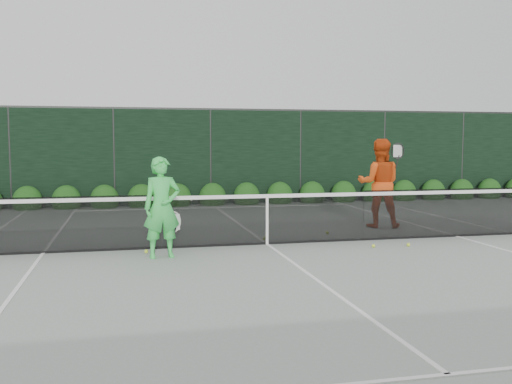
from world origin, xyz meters
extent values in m
plane|color=gray|center=(0.00, 0.00, 0.00)|extent=(80.00, 80.00, 0.00)
cube|color=black|center=(-4.20, 0.00, 0.51)|extent=(4.40, 0.01, 1.02)
cube|color=black|center=(0.00, 0.00, 0.48)|extent=(4.00, 0.01, 0.96)
cube|color=black|center=(4.20, 0.00, 0.51)|extent=(4.40, 0.01, 1.02)
cube|color=white|center=(0.00, 0.00, 0.94)|extent=(12.80, 0.03, 0.07)
cube|color=black|center=(0.00, 0.00, 0.02)|extent=(12.80, 0.02, 0.04)
cube|color=white|center=(0.00, 0.00, 0.46)|extent=(0.05, 0.03, 0.91)
imported|color=#40DA59|center=(-2.06, -0.81, 0.87)|extent=(0.68, 0.50, 1.73)
torus|color=beige|center=(-1.86, -0.71, 0.59)|extent=(0.28, 0.16, 0.30)
cylinder|color=black|center=(-1.86, -0.71, 0.35)|extent=(0.10, 0.03, 0.30)
imported|color=#D94712|center=(3.10, 1.64, 1.03)|extent=(1.21, 1.08, 2.06)
torus|color=black|center=(3.45, 1.44, 1.78)|extent=(0.30, 0.10, 0.30)
cylinder|color=black|center=(3.45, 1.44, 1.54)|extent=(0.10, 0.03, 0.30)
cube|color=white|center=(-4.12, 0.00, 0.01)|extent=(0.06, 23.77, 0.01)
cube|color=white|center=(4.12, 0.00, 0.01)|extent=(0.06, 23.77, 0.01)
cube|color=white|center=(0.00, 11.88, 0.01)|extent=(11.03, 0.06, 0.01)
cube|color=white|center=(0.00, 6.40, 0.01)|extent=(8.23, 0.06, 0.01)
cube|color=white|center=(0.00, -6.40, 0.01)|extent=(8.23, 0.06, 0.01)
cube|color=white|center=(0.00, 0.00, 0.01)|extent=(0.06, 12.80, 0.01)
cube|color=black|center=(0.00, 7.50, 1.50)|extent=(32.00, 0.06, 3.00)
cube|color=#262826|center=(0.00, 7.50, 3.03)|extent=(32.00, 0.06, 0.06)
cylinder|color=#262826|center=(-6.00, 7.50, 1.50)|extent=(0.08, 0.08, 3.00)
cylinder|color=#262826|center=(-3.00, 7.50, 1.50)|extent=(0.08, 0.08, 3.00)
cylinder|color=#262826|center=(0.00, 7.50, 1.50)|extent=(0.08, 0.08, 3.00)
cylinder|color=#262826|center=(3.00, 7.50, 1.50)|extent=(0.08, 0.08, 3.00)
cylinder|color=#262826|center=(6.00, 7.50, 1.50)|extent=(0.08, 0.08, 3.00)
cylinder|color=#262826|center=(9.00, 7.50, 1.50)|extent=(0.08, 0.08, 3.00)
ellipsoid|color=#12370F|center=(-5.50, 7.15, 0.23)|extent=(0.86, 0.65, 0.94)
ellipsoid|color=#12370F|center=(-4.40, 7.15, 0.23)|extent=(0.86, 0.65, 0.94)
ellipsoid|color=#12370F|center=(-3.30, 7.15, 0.23)|extent=(0.86, 0.65, 0.94)
ellipsoid|color=#12370F|center=(-2.20, 7.15, 0.23)|extent=(0.86, 0.65, 0.94)
ellipsoid|color=#12370F|center=(-1.10, 7.15, 0.23)|extent=(0.86, 0.65, 0.94)
ellipsoid|color=#12370F|center=(0.00, 7.15, 0.23)|extent=(0.86, 0.65, 0.94)
ellipsoid|color=#12370F|center=(1.10, 7.15, 0.23)|extent=(0.86, 0.65, 0.94)
ellipsoid|color=#12370F|center=(2.20, 7.15, 0.23)|extent=(0.86, 0.65, 0.94)
ellipsoid|color=#12370F|center=(3.30, 7.15, 0.23)|extent=(0.86, 0.65, 0.94)
ellipsoid|color=#12370F|center=(4.40, 7.15, 0.23)|extent=(0.86, 0.65, 0.94)
ellipsoid|color=#12370F|center=(5.50, 7.15, 0.23)|extent=(0.86, 0.65, 0.94)
ellipsoid|color=#12370F|center=(6.60, 7.15, 0.23)|extent=(0.86, 0.65, 0.94)
ellipsoid|color=#12370F|center=(7.70, 7.15, 0.23)|extent=(0.86, 0.65, 0.94)
ellipsoid|color=#12370F|center=(8.80, 7.15, 0.23)|extent=(0.86, 0.65, 0.94)
ellipsoid|color=#12370F|center=(9.90, 7.15, 0.23)|extent=(0.86, 0.65, 0.94)
sphere|color=#CEE833|center=(1.57, 0.90, 0.03)|extent=(0.07, 0.07, 0.07)
sphere|color=#CEE833|center=(1.87, -0.79, 0.03)|extent=(0.07, 0.07, 0.07)
sphere|color=#CEE833|center=(2.57, -0.81, 0.03)|extent=(0.07, 0.07, 0.07)
sphere|color=#CEE833|center=(-2.32, -0.38, 0.03)|extent=(0.07, 0.07, 0.07)
sphere|color=#CEE833|center=(0.06, 0.47, 0.03)|extent=(0.07, 0.07, 0.07)
camera|label=1|loc=(-2.64, -10.61, 1.98)|focal=40.00mm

